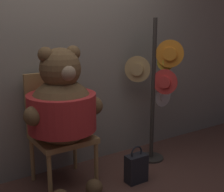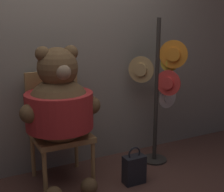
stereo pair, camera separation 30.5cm
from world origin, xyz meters
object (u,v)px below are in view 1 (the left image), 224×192
at_px(teddy_bear, 62,108).
at_px(hat_display_rack, 157,83).
at_px(chair, 58,125).
at_px(handbag_on_ground, 136,168).

bearing_deg(teddy_bear, hat_display_rack, 2.08).
bearing_deg(teddy_bear, chair, 80.26).
bearing_deg(hat_display_rack, teddy_bear, -177.92).
relative_size(hat_display_rack, handbag_on_ground, 4.20).
relative_size(chair, hat_display_rack, 0.68).
height_order(teddy_bear, handbag_on_ground, teddy_bear).
xyz_separation_m(chair, hat_display_rack, (1.11, -0.14, 0.31)).
distance_m(chair, handbag_on_ground, 0.86).
xyz_separation_m(chair, teddy_bear, (-0.03, -0.18, 0.22)).
xyz_separation_m(teddy_bear, handbag_on_ground, (0.63, -0.27, -0.64)).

